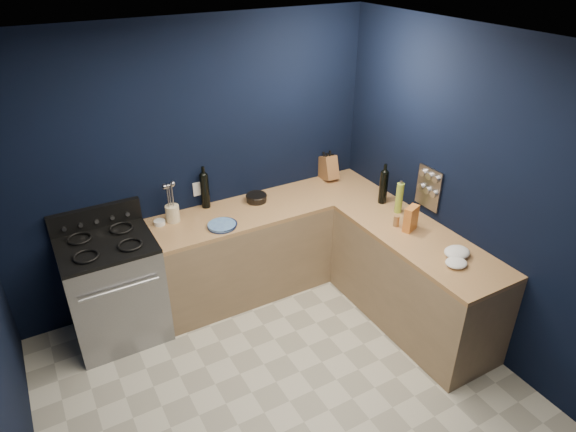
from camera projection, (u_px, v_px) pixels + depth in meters
floor at (290, 402)px, 3.87m from camera, size 3.50×3.50×0.02m
ceiling at (290, 53)px, 2.59m from camera, size 3.50×3.50×0.02m
wall_back at (195, 166)px, 4.57m from camera, size 3.50×0.02×2.60m
wall_right at (482, 200)px, 3.98m from camera, size 0.02×3.50×2.60m
cab_back at (271, 246)px, 5.00m from camera, size 2.30×0.63×0.86m
top_back at (270, 206)px, 4.78m from camera, size 2.30×0.63×0.04m
cab_right at (413, 282)px, 4.49m from camera, size 0.63×1.67×0.86m
top_right at (420, 239)px, 4.27m from camera, size 0.63×1.67×0.04m
gas_range at (115, 291)px, 4.32m from camera, size 0.76×0.66×0.92m
oven_door at (124, 313)px, 4.09m from camera, size 0.59×0.02×0.42m
cooktop at (105, 245)px, 4.09m from camera, size 0.76×0.66×0.03m
backguard at (95, 218)px, 4.26m from camera, size 0.76×0.06×0.20m
spice_panel at (429, 188)px, 4.45m from camera, size 0.02×0.28×0.38m
wall_outlet at (198, 189)px, 4.66m from camera, size 0.09×0.02×0.13m
plate_stack at (222, 226)px, 4.39m from camera, size 0.26×0.26×0.03m
ramekin at (160, 222)px, 4.43m from camera, size 0.10×0.10×0.04m
utensil_crock at (173, 213)px, 4.46m from camera, size 0.15×0.15×0.15m
wine_bottle_back at (205, 191)px, 4.65m from camera, size 0.09×0.09×0.33m
lemon_basket at (256, 198)px, 4.81m from camera, size 0.22×0.22×0.07m
knife_block at (328, 167)px, 5.23m from camera, size 0.15×0.30×0.30m
wine_bottle_right at (383, 187)px, 4.73m from camera, size 0.09×0.09×0.32m
oil_bottle at (399, 198)px, 4.57m from camera, size 0.09×0.09×0.29m
spice_jar_near at (410, 219)px, 4.43m from camera, size 0.05×0.05×0.09m
spice_jar_far at (396, 221)px, 4.40m from camera, size 0.06×0.06×0.10m
crouton_bag at (411, 219)px, 4.31m from camera, size 0.17×0.12×0.22m
towel_front at (457, 252)px, 3.98m from camera, size 0.27×0.26×0.08m
towel_end at (456, 263)px, 3.87m from camera, size 0.18×0.16×0.05m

